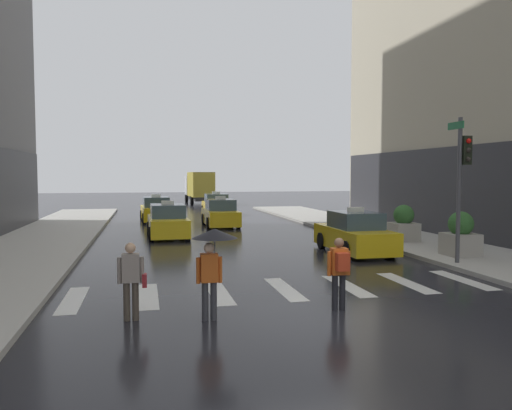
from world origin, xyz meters
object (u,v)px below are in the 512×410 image
box_truck (199,187)px  planter_near_corner (461,236)px  planter_mid_block (404,225)px  traffic_light_pole (462,169)px  taxi_lead (354,234)px  taxi_fourth (156,210)px  pedestrian_with_handbag (131,277)px  pedestrian_with_umbrella (213,249)px  pedestrian_with_backpack (339,268)px  taxi_second (168,222)px  taxi_fifth (216,206)px  taxi_third (220,214)px

box_truck → planter_near_corner: box_truck is taller
planter_near_corner → planter_mid_block: same height
traffic_light_pole → taxi_lead: bearing=120.8°
taxi_fourth → pedestrian_with_handbag: taxi_fourth is taller
traffic_light_pole → box_truck: (-4.64, 38.04, -1.41)m
box_truck → pedestrian_with_umbrella: bearing=-95.7°
box_truck → pedestrian_with_backpack: size_ratio=4.61×
box_truck → planter_near_corner: size_ratio=4.76×
taxi_second → pedestrian_with_umbrella: bearing=-88.8°
box_truck → pedestrian_with_handbag: size_ratio=4.61×
planter_near_corner → taxi_second: bearing=138.2°
traffic_light_pole → pedestrian_with_backpack: bearing=-145.0°
taxi_lead → planter_mid_block: size_ratio=2.84×
planter_near_corner → traffic_light_pole: bearing=-125.0°
traffic_light_pole → taxi_lead: traffic_light_pole is taller
taxi_fifth → taxi_lead: bearing=-82.1°
taxi_second → taxi_third: size_ratio=1.00×
taxi_second → pedestrian_with_handbag: 14.35m
pedestrian_with_backpack → pedestrian_with_umbrella: bearing=-177.5°
pedestrian_with_backpack → pedestrian_with_handbag: bearing=177.3°
traffic_light_pole → planter_mid_block: 6.01m
taxi_fourth → pedestrian_with_backpack: bearing=-81.2°
pedestrian_with_umbrella → pedestrian_with_handbag: pedestrian_with_umbrella is taller
taxi_lead → planter_near_corner: taxi_lead is taller
traffic_light_pole → pedestrian_with_backpack: traffic_light_pole is taller
taxi_fourth → planter_near_corner: size_ratio=2.89×
pedestrian_with_backpack → taxi_fourth: bearing=98.8°
taxi_third → planter_near_corner: 15.17m
taxi_fourth → taxi_lead: bearing=-64.2°
pedestrian_with_handbag → pedestrian_with_backpack: bearing=-2.7°
box_truck → pedestrian_with_backpack: 42.26m
taxi_third → pedestrian_with_handbag: bearing=-103.9°
pedestrian_with_handbag → box_truck: bearing=82.0°
traffic_light_pole → pedestrian_with_handbag: 11.49m
traffic_light_pole → planter_near_corner: bearing=55.0°
taxi_second → pedestrian_with_umbrella: 14.66m
taxi_second → pedestrian_with_backpack: taxi_second is taller
taxi_lead → planter_near_corner: (3.10, -2.34, 0.15)m
pedestrian_with_backpack → taxi_third: bearing=89.6°
pedestrian_with_umbrella → pedestrian_with_handbag: bearing=168.4°
traffic_light_pole → planter_mid_block: traffic_light_pole is taller
taxi_second → pedestrian_with_backpack: (3.19, -14.50, 0.25)m
taxi_lead → pedestrian_with_umbrella: (-6.68, -7.96, 0.79)m
traffic_light_pole → taxi_fourth: (-9.54, 18.89, -2.53)m
pedestrian_with_umbrella → taxi_third: bearing=81.1°
traffic_light_pole → taxi_lead: (-2.18, 3.65, -2.53)m
pedestrian_with_umbrella → pedestrian_with_handbag: 1.80m
taxi_third → pedestrian_with_umbrella: (-3.01, -19.21, 0.79)m
box_truck → pedestrian_with_backpack: bearing=-91.8°
taxi_third → pedestrian_with_umbrella: pedestrian_with_umbrella is taller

